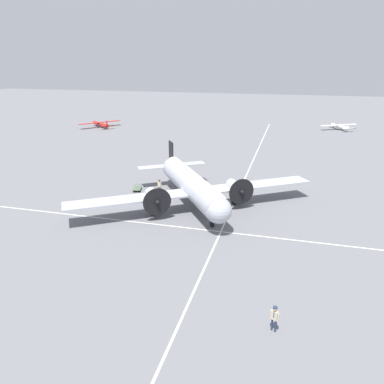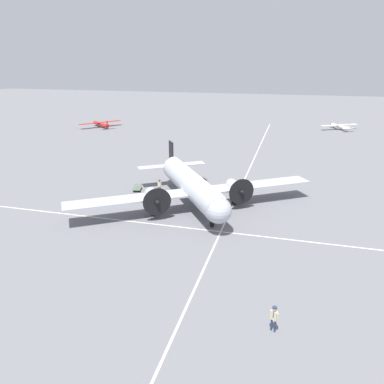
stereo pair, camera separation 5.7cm
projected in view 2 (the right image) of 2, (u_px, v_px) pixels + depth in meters
ground_plane at (192, 206)px, 42.27m from camera, size 300.00×300.00×0.00m
apron_line_eastwest at (231, 210)px, 41.17m from camera, size 120.00×0.16×0.01m
apron_line_northsouth at (177, 227)px, 36.96m from camera, size 0.16×120.00×0.01m
airliner_main at (193, 186)px, 41.07m from camera, size 19.48×24.24×5.72m
crew_foreground at (274, 316)px, 22.39m from camera, size 0.39×0.53×1.72m
passenger_boarding at (160, 185)px, 46.06m from camera, size 0.34×0.54×1.66m
suitcase_near_door at (149, 191)px, 46.10m from camera, size 0.35×0.19×0.56m
baggage_cart at (137, 188)px, 47.16m from camera, size 2.00×1.38×0.56m
light_aircraft_distant at (339, 126)px, 88.10m from camera, size 6.84×8.67×1.85m
light_aircraft_taxiing at (101, 124)px, 91.21m from camera, size 9.11×7.95×2.03m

